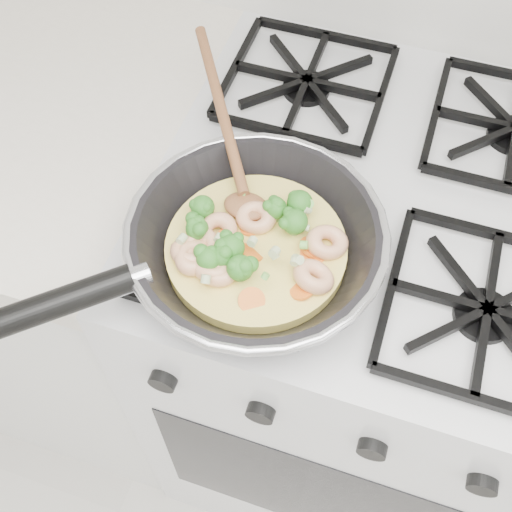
% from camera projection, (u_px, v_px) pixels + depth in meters
% --- Properties ---
extents(stove, '(0.60, 0.60, 0.92)m').
position_uv_depth(stove, '(345.00, 337.00, 1.22)').
color(stove, silver).
rests_on(stove, ground).
extents(skillet, '(0.40, 0.51, 0.09)m').
position_uv_depth(skillet, '(250.00, 244.00, 0.74)').
color(skillet, black).
rests_on(skillet, stove).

